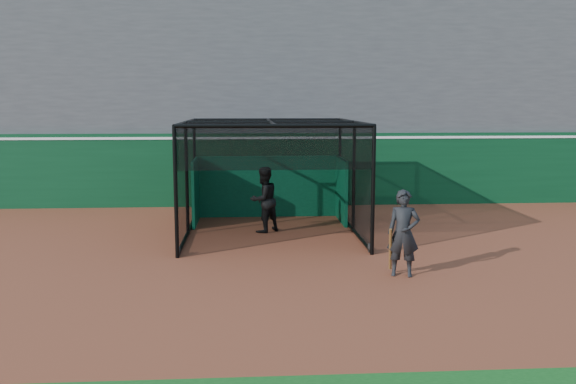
{
  "coord_description": "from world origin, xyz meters",
  "views": [
    {
      "loc": [
        -0.55,
        -12.46,
        3.51
      ],
      "look_at": [
        0.42,
        2.0,
        1.4
      ],
      "focal_mm": 38.0,
      "sensor_mm": 36.0,
      "label": 1
    }
  ],
  "objects": [
    {
      "name": "batter",
      "position": [
        -0.11,
        4.02,
        0.9
      ],
      "size": [
        1.11,
        1.08,
        1.8
      ],
      "primitive_type": "imported",
      "rotation": [
        0.0,
        0.0,
        3.82
      ],
      "color": "black",
      "rests_on": "ground"
    },
    {
      "name": "on_deck_player",
      "position": [
        2.61,
        -0.49,
        0.89
      ],
      "size": [
        0.74,
        0.58,
        1.78
      ],
      "color": "black",
      "rests_on": "ground"
    },
    {
      "name": "grandstand",
      "position": [
        0.0,
        12.27,
        4.48
      ],
      "size": [
        50.0,
        7.85,
        8.95
      ],
      "color": "#4C4C4F",
      "rests_on": "ground"
    },
    {
      "name": "batting_cage",
      "position": [
        0.08,
        3.87,
        1.5
      ],
      "size": [
        4.61,
        5.22,
        3.01
      ],
      "color": "black",
      "rests_on": "ground"
    },
    {
      "name": "outfield_wall",
      "position": [
        0.0,
        8.5,
        1.29
      ],
      "size": [
        50.0,
        0.5,
        2.5
      ],
      "color": "#0A391C",
      "rests_on": "ground"
    },
    {
      "name": "ground",
      "position": [
        0.0,
        0.0,
        0.0
      ],
      "size": [
        120.0,
        120.0,
        0.0
      ],
      "primitive_type": "plane",
      "color": "brown",
      "rests_on": "ground"
    }
  ]
}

